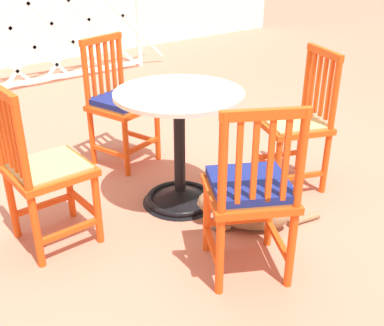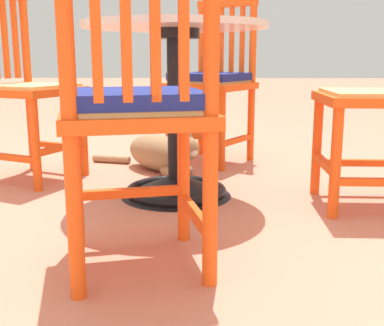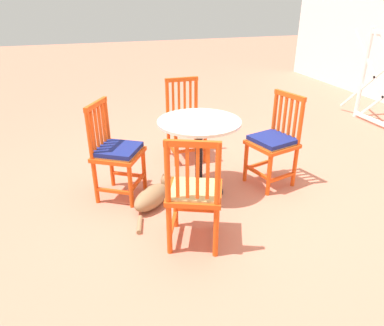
% 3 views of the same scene
% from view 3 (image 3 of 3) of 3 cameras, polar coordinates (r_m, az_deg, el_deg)
% --- Properties ---
extents(ground_plane, '(24.00, 24.00, 0.00)m').
position_cam_3_polar(ground_plane, '(3.45, 2.66, -5.47)').
color(ground_plane, '#C6755B').
extents(cafe_table, '(0.76, 0.76, 0.73)m').
position_cam_3_polar(cafe_table, '(3.42, 1.09, -0.33)').
color(cafe_table, black).
rests_on(cafe_table, ground_plane).
extents(orange_chair_at_corner, '(0.55, 0.55, 0.91)m').
position_cam_3_polar(orange_chair_at_corner, '(3.35, -11.91, 1.62)').
color(orange_chair_at_corner, '#E04C14').
rests_on(orange_chair_at_corner, ground_plane).
extents(orange_chair_near_fence, '(0.52, 0.52, 0.91)m').
position_cam_3_polar(orange_chair_near_fence, '(2.65, 0.36, -4.94)').
color(orange_chair_near_fence, '#E04C14').
rests_on(orange_chair_near_fence, ground_plane).
extents(orange_chair_facing_out, '(0.49, 0.49, 0.91)m').
position_cam_3_polar(orange_chair_facing_out, '(3.60, 12.82, 3.23)').
color(orange_chair_facing_out, '#E04C14').
rests_on(orange_chair_facing_out, ground_plane).
extents(orange_chair_by_planter, '(0.40, 0.40, 0.91)m').
position_cam_3_polar(orange_chair_by_planter, '(4.10, -1.04, 6.46)').
color(orange_chair_by_planter, '#E04C14').
rests_on(orange_chair_by_planter, ground_plane).
extents(tabby_cat, '(0.62, 0.48, 0.23)m').
position_cam_3_polar(tabby_cat, '(3.31, -6.01, -5.14)').
color(tabby_cat, '#8E704C').
rests_on(tabby_cat, ground_plane).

